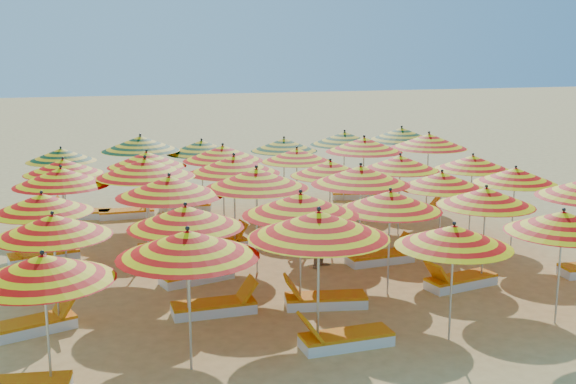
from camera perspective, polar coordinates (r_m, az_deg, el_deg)
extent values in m
plane|color=#EAB968|center=(18.89, 0.43, -5.06)|extent=(120.00, 120.00, 0.00)
cylinder|color=silver|center=(12.08, -18.48, -10.03)|extent=(0.04, 0.04, 2.21)
cone|color=#EE6800|center=(11.76, -18.79, -5.68)|extent=(2.34, 2.34, 0.42)
sphere|color=black|center=(11.70, -18.87, -4.55)|extent=(0.07, 0.07, 0.07)
cylinder|color=silver|center=(12.30, -7.78, -8.69)|extent=(0.05, 0.05, 2.38)
cone|color=#EE6800|center=(11.98, -7.92, -4.07)|extent=(2.56, 2.56, 0.45)
sphere|color=black|center=(11.91, -7.95, -2.86)|extent=(0.08, 0.08, 0.08)
cylinder|color=silver|center=(12.94, 2.40, -7.24)|extent=(0.05, 0.05, 2.51)
cone|color=#EE6800|center=(12.62, 2.44, -2.56)|extent=(2.54, 2.54, 0.48)
sphere|color=black|center=(12.56, 2.45, -1.35)|extent=(0.08, 0.08, 0.08)
cylinder|color=silver|center=(13.74, 12.79, -7.17)|extent=(0.04, 0.04, 2.15)
cone|color=#EE6800|center=(13.47, 12.97, -3.41)|extent=(2.46, 2.46, 0.41)
sphere|color=black|center=(13.41, 13.01, -2.44)|extent=(0.07, 0.07, 0.07)
cylinder|color=silver|center=(15.11, 20.63, -5.77)|extent=(0.04, 0.04, 2.22)
cone|color=#EE6800|center=(14.86, 20.90, -2.22)|extent=(2.84, 2.84, 0.42)
sphere|color=black|center=(14.81, 20.97, -1.31)|extent=(0.07, 0.07, 0.07)
cylinder|color=silver|center=(14.61, -17.84, -6.18)|extent=(0.04, 0.04, 2.21)
cone|color=#EE6800|center=(14.35, -18.08, -2.53)|extent=(2.41, 2.41, 0.42)
sphere|color=black|center=(14.29, -18.15, -1.59)|extent=(0.07, 0.07, 0.07)
cylinder|color=silver|center=(14.44, -7.98, -5.76)|extent=(0.04, 0.04, 2.29)
cone|color=#EE6800|center=(14.17, -8.09, -1.94)|extent=(2.48, 2.48, 0.44)
sphere|color=black|center=(14.12, -8.12, -0.95)|extent=(0.08, 0.08, 0.08)
cylinder|color=silver|center=(14.92, 0.98, -4.86)|extent=(0.05, 0.05, 2.40)
cone|color=#EE6800|center=(14.65, 0.99, -0.96)|extent=(2.48, 2.48, 0.46)
sphere|color=black|center=(14.60, 1.00, 0.04)|extent=(0.08, 0.08, 0.08)
cylinder|color=silver|center=(15.94, 7.97, -4.13)|extent=(0.04, 0.04, 2.26)
cone|color=#EE6800|center=(15.70, 8.08, -0.68)|extent=(2.42, 2.42, 0.43)
sphere|color=black|center=(15.65, 8.10, 0.20)|extent=(0.08, 0.08, 0.08)
cylinder|color=silver|center=(17.01, 15.20, -3.51)|extent=(0.04, 0.04, 2.20)
cone|color=#EE6800|center=(16.79, 15.37, -0.37)|extent=(2.41, 2.41, 0.42)
sphere|color=black|center=(16.75, 15.42, 0.44)|extent=(0.07, 0.07, 0.07)
cylinder|color=silver|center=(16.74, -18.64, -4.00)|extent=(0.04, 0.04, 2.19)
cone|color=#EE6800|center=(16.52, -18.86, -0.83)|extent=(2.72, 2.72, 0.42)
sphere|color=black|center=(16.47, -18.91, -0.02)|extent=(0.07, 0.07, 0.07)
cylinder|color=silver|center=(16.72, -9.23, -3.10)|extent=(0.05, 0.05, 2.44)
cone|color=#EE6800|center=(16.49, -9.35, 0.45)|extent=(3.18, 3.18, 0.46)
sphere|color=black|center=(16.44, -9.38, 1.36)|extent=(0.08, 0.08, 0.08)
cylinder|color=silver|center=(17.23, -2.47, -2.43)|extent=(0.05, 0.05, 2.49)
cone|color=#EE6800|center=(16.99, -2.50, 1.10)|extent=(2.92, 2.92, 0.47)
sphere|color=black|center=(16.95, -2.51, 2.01)|extent=(0.08, 0.08, 0.08)
cylinder|color=silver|center=(17.94, 5.69, -1.98)|extent=(0.05, 0.05, 2.44)
cone|color=#EE6800|center=(17.72, 5.76, 1.34)|extent=(2.47, 2.47, 0.46)
sphere|color=black|center=(17.67, 5.77, 2.20)|extent=(0.08, 0.08, 0.08)
cylinder|color=silver|center=(18.76, 11.93, -1.95)|extent=(0.04, 0.04, 2.20)
cone|color=#EE6800|center=(18.56, 12.05, 0.92)|extent=(2.73, 2.73, 0.42)
sphere|color=black|center=(18.52, 12.08, 1.65)|extent=(0.07, 0.07, 0.07)
cylinder|color=silver|center=(20.05, 17.36, -1.39)|extent=(0.04, 0.04, 2.17)
cone|color=#EE6800|center=(19.86, 17.52, 1.25)|extent=(2.46, 2.46, 0.41)
sphere|color=black|center=(19.82, 17.57, 1.93)|extent=(0.07, 0.07, 0.07)
cylinder|color=silver|center=(18.88, -17.30, -1.89)|extent=(0.05, 0.05, 2.36)
cone|color=#EE6800|center=(18.67, -17.49, 1.16)|extent=(2.50, 2.50, 0.45)
sphere|color=black|center=(18.63, -17.54, 1.95)|extent=(0.08, 0.08, 0.08)
cylinder|color=silver|center=(18.84, -11.08, -1.36)|extent=(0.05, 0.05, 2.52)
cone|color=#EE6800|center=(18.62, -11.21, 1.91)|extent=(3.14, 3.14, 0.48)
sphere|color=black|center=(18.58, -11.24, 2.75)|extent=(0.08, 0.08, 0.08)
cylinder|color=silver|center=(19.30, -4.24, -0.94)|extent=(0.05, 0.05, 2.46)
cone|color=#EE6800|center=(19.09, -4.29, 2.18)|extent=(3.17, 3.17, 0.47)
sphere|color=black|center=(19.05, -4.30, 2.98)|extent=(0.08, 0.08, 0.08)
cylinder|color=silver|center=(20.01, 3.33, -0.83)|extent=(0.04, 0.04, 2.21)
cone|color=#EE6800|center=(19.83, 3.36, 1.87)|extent=(2.26, 2.26, 0.42)
sphere|color=black|center=(19.79, 3.37, 2.56)|extent=(0.07, 0.07, 0.07)
cylinder|color=silver|center=(20.94, 8.77, -0.34)|extent=(0.04, 0.04, 2.25)
cone|color=#EE6800|center=(20.76, 8.85, 2.29)|extent=(2.49, 2.49, 0.43)
sphere|color=black|center=(20.73, 8.87, 2.97)|extent=(0.07, 0.07, 0.07)
cylinder|color=silver|center=(21.70, 14.26, -0.21)|extent=(0.04, 0.04, 2.20)
cone|color=#EE6800|center=(21.53, 14.38, 2.27)|extent=(2.39, 2.39, 0.42)
sphere|color=black|center=(21.49, 14.42, 2.91)|extent=(0.07, 0.07, 0.07)
cylinder|color=silver|center=(21.26, -17.18, -0.60)|extent=(0.04, 0.04, 2.21)
cone|color=#EE6800|center=(21.09, -17.34, 1.93)|extent=(2.72, 2.72, 0.42)
sphere|color=black|center=(21.05, -17.38, 2.58)|extent=(0.07, 0.07, 0.07)
cylinder|color=silver|center=(21.48, -11.00, -0.06)|extent=(0.04, 0.04, 2.29)
cone|color=#EE6800|center=(21.30, -11.10, 2.56)|extent=(2.67, 2.67, 0.44)
sphere|color=black|center=(21.27, -11.13, 3.22)|extent=(0.08, 0.08, 0.08)
cylinder|color=silver|center=(21.74, -5.12, 0.39)|extent=(0.05, 0.05, 2.39)
cone|color=#EE6800|center=(21.56, -5.17, 3.09)|extent=(3.15, 3.15, 0.46)
sphere|color=black|center=(21.52, -5.18, 3.78)|extent=(0.08, 0.08, 0.08)
cylinder|color=silver|center=(22.39, 0.70, 0.52)|extent=(0.04, 0.04, 2.20)
cone|color=#EE6800|center=(22.22, 0.70, 2.93)|extent=(2.40, 2.40, 0.42)
sphere|color=black|center=(22.19, 0.70, 3.55)|extent=(0.07, 0.07, 0.07)
cylinder|color=silver|center=(23.15, 5.97, 1.15)|extent=(0.05, 0.05, 2.45)
cone|color=#EE6800|center=(22.98, 6.03, 3.75)|extent=(2.81, 2.81, 0.47)
sphere|color=black|center=(22.94, 6.04, 4.41)|extent=(0.08, 0.08, 0.08)
cylinder|color=silver|center=(24.05, 10.96, 1.44)|extent=(0.05, 0.05, 2.49)
cone|color=#EE6800|center=(23.89, 11.06, 3.99)|extent=(3.27, 3.27, 0.47)
sphere|color=black|center=(23.85, 11.09, 4.64)|extent=(0.08, 0.08, 0.08)
cylinder|color=silver|center=(23.71, -17.35, 0.58)|extent=(0.04, 0.04, 2.17)
cone|color=#786408|center=(23.56, -17.49, 2.82)|extent=(2.70, 2.70, 0.41)
sphere|color=black|center=(23.52, -17.53, 3.39)|extent=(0.07, 0.07, 0.07)
cylinder|color=silver|center=(23.53, -11.47, 1.19)|extent=(0.05, 0.05, 2.48)
cone|color=#786408|center=(23.36, -11.58, 3.78)|extent=(2.50, 2.50, 0.47)
sphere|color=black|center=(23.32, -11.61, 4.45)|extent=(0.08, 0.08, 0.08)
cylinder|color=silver|center=(23.73, -6.78, 1.19)|extent=(0.04, 0.04, 2.28)
cone|color=#786408|center=(23.57, -6.84, 3.55)|extent=(2.80, 2.80, 0.44)
sphere|color=black|center=(23.53, -6.85, 4.15)|extent=(0.08, 0.08, 0.08)
cylinder|color=silver|center=(24.33, -0.32, 1.49)|extent=(0.04, 0.04, 2.25)
cone|color=#786408|center=(24.18, -0.32, 3.76)|extent=(2.91, 2.91, 0.43)
sphere|color=black|center=(24.14, -0.32, 4.34)|extent=(0.07, 0.07, 0.07)
cylinder|color=silver|center=(25.18, 4.45, 1.94)|extent=(0.05, 0.05, 2.37)
cone|color=#786408|center=(25.02, 4.49, 4.26)|extent=(3.02, 3.02, 0.45)
sphere|color=black|center=(24.99, 4.49, 4.85)|extent=(0.08, 0.08, 0.08)
cylinder|color=silver|center=(26.02, 8.88, 2.23)|extent=(0.05, 0.05, 2.44)
cone|color=#786408|center=(25.86, 8.96, 4.54)|extent=(3.17, 3.17, 0.46)
sphere|color=black|center=(25.83, 8.98, 5.13)|extent=(0.08, 0.08, 0.08)
cube|color=orange|center=(12.45, -20.82, -13.92)|extent=(1.76, 0.81, 0.06)
cube|color=white|center=(13.52, 4.63, -11.66)|extent=(1.72, 0.65, 0.20)
cube|color=orange|center=(13.46, 4.64, -11.16)|extent=(1.72, 0.65, 0.06)
cube|color=orange|center=(13.14, 1.80, -10.68)|extent=(0.39, 0.60, 0.48)
cube|color=white|center=(14.88, -19.75, -10.10)|extent=(1.80, 1.10, 0.20)
cube|color=orange|center=(14.83, -19.79, -9.63)|extent=(1.80, 1.10, 0.06)
cube|color=orange|center=(14.94, -17.24, -8.41)|extent=(0.53, 0.67, 0.48)
cube|color=white|center=(15.05, -5.88, -9.19)|extent=(1.71, 0.62, 0.20)
cube|color=orange|center=(15.00, -5.89, -8.72)|extent=(1.71, 0.62, 0.06)
cube|color=orange|center=(15.07, -3.28, -7.69)|extent=(0.38, 0.59, 0.48)
cube|color=white|center=(15.38, 3.01, -8.67)|extent=(1.77, 0.87, 0.20)
cube|color=orange|center=(15.34, 3.01, -8.21)|extent=(1.77, 0.87, 0.06)
cube|color=orange|center=(15.17, 0.39, -7.54)|extent=(0.46, 0.63, 0.48)
cube|color=white|center=(16.99, 13.50, -6.98)|extent=(1.78, 0.91, 0.20)
cube|color=orange|center=(16.95, 13.52, -6.56)|extent=(1.78, 0.91, 0.06)
cube|color=orange|center=(16.45, 11.71, -6.24)|extent=(0.48, 0.64, 0.48)
cube|color=white|center=(17.03, -7.22, -6.70)|extent=(1.79, 1.03, 0.20)
cube|color=orange|center=(16.98, -7.23, -6.28)|extent=(1.79, 1.03, 0.06)
cube|color=orange|center=(17.21, -5.14, -5.22)|extent=(0.51, 0.66, 0.48)
cube|color=white|center=(18.41, 7.26, -5.28)|extent=(1.74, 0.72, 0.20)
cube|color=orange|center=(18.37, 7.27, -4.89)|extent=(1.74, 0.72, 0.06)
cube|color=orange|center=(18.64, 9.19, -4.00)|extent=(0.41, 0.61, 0.48)
cube|color=white|center=(19.40, -18.72, -4.93)|extent=(1.79, 0.94, 0.20)
cube|color=orange|center=(19.37, -18.74, -4.56)|extent=(1.79, 0.94, 0.06)
cube|color=orange|center=(19.21, -20.84, -4.16)|extent=(0.48, 0.65, 0.48)
cube|color=white|center=(19.19, -9.31, -4.63)|extent=(1.77, 0.85, 0.20)
cube|color=orange|center=(19.16, -9.32, -4.25)|extent=(1.77, 0.85, 0.06)
cube|color=orange|center=(19.07, -7.24, -3.57)|extent=(0.46, 0.63, 0.48)
cube|color=white|center=(19.53, -5.81, -4.24)|extent=(1.77, 0.84, 0.20)
cube|color=orange|center=(19.50, -5.82, -3.87)|extent=(1.77, 0.84, 0.06)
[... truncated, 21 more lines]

